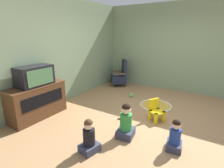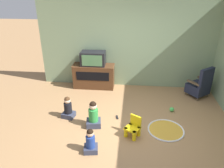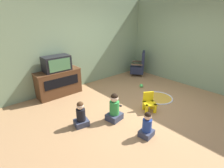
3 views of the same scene
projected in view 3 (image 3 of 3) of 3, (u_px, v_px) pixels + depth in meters
The scene contains 13 objects.
ground_plane at pixel (142, 107), 4.59m from camera, with size 30.00×30.00×0.00m, color #9E754C.
wall_back at pixel (81, 43), 5.59m from camera, with size 5.47×0.12×2.79m.
wall_right at pixel (203, 44), 5.35m from camera, with size 0.12×5.48×2.79m.
tv_cabinet at pixel (59, 83), 5.12m from camera, with size 1.29×0.47×0.76m.
television at pixel (57, 63), 4.89m from camera, with size 0.74×0.43×0.43m.
black_armchair at pixel (139, 66), 6.84m from camera, with size 0.74×0.73×0.94m.
yellow_kid_chair at pixel (149, 104), 4.34m from camera, with size 0.40×0.39×0.47m.
play_mat at pixel (158, 98), 5.05m from camera, with size 0.84×0.84×0.04m.
child_watching_left at pixel (147, 126), 3.41m from camera, with size 0.31×0.28×0.54m.
child_watching_center at pixel (81, 115), 3.73m from camera, with size 0.34×0.31×0.58m.
child_watching_right at pixel (114, 109), 3.93m from camera, with size 0.38×0.34×0.66m.
toy_ball at pixel (141, 86), 5.77m from camera, with size 0.12×0.12×0.12m.
remote_control at pixel (119, 105), 4.63m from camera, with size 0.08×0.16×0.02m.
Camera 3 is at (-3.26, -2.51, 2.26)m, focal length 28.00 mm.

